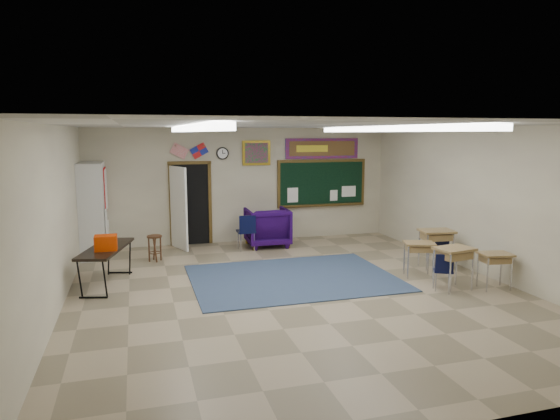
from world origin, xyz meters
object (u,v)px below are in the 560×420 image
object	(u,v)px
student_desk_front_right	(436,247)
wooden_stool	(155,248)
student_desk_front_left	(419,258)
folding_table	(107,265)
wingback_armchair	(267,227)

from	to	relation	value
student_desk_front_right	wooden_stool	bearing A→B (deg)	166.62
student_desk_front_left	folding_table	xyz separation A→B (m)	(-5.99, 1.15, 0.01)
folding_table	wooden_stool	xyz separation A→B (m)	(0.95, 1.60, -0.10)
wingback_armchair	wooden_stool	distance (m)	2.95
wingback_armchair	wooden_stool	size ratio (longest dim) A/B	1.83
student_desk_front_left	wooden_stool	distance (m)	5.75
wingback_armchair	student_desk_front_right	bearing A→B (deg)	135.96
student_desk_front_left	wingback_armchair	bearing A→B (deg)	139.74
wingback_armchair	student_desk_front_left	bearing A→B (deg)	123.97
folding_table	wooden_stool	size ratio (longest dim) A/B	3.18
wingback_armchair	student_desk_front_left	world-z (taller)	wingback_armchair
wooden_stool	folding_table	bearing A→B (deg)	-120.52
student_desk_front_right	student_desk_front_left	bearing A→B (deg)	-137.50
wooden_stool	student_desk_front_right	bearing A→B (deg)	-21.34
wingback_armchair	student_desk_front_right	world-z (taller)	wingback_armchair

